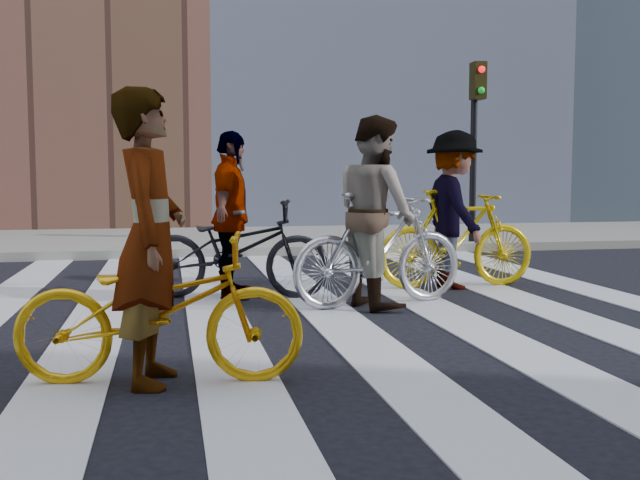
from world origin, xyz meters
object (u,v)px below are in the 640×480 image
object	(u,v)px
bike_yellow_right	(457,239)
rider_rear	(231,215)
rider_left	(150,238)
rider_mid	(375,212)
traffic_signal	(476,122)
bike_silver_mid	(380,249)
bike_dark_rear	(236,249)
bike_yellow_left	(159,309)
rider_right	(454,210)

from	to	relation	value
bike_yellow_right	rider_rear	size ratio (longest dim) A/B	1.07
rider_left	rider_mid	distance (m)	3.31
traffic_signal	bike_yellow_right	world-z (taller)	traffic_signal
rider_left	rider_mid	world-z (taller)	rider_mid
rider_left	bike_silver_mid	bearing A→B (deg)	-34.07
bike_silver_mid	bike_dark_rear	xyz separation A→B (m)	(-1.41, 0.81, -0.05)
rider_rear	traffic_signal	bearing A→B (deg)	-32.27
bike_yellow_right	rider_mid	distance (m)	1.70
bike_dark_rear	rider_left	world-z (taller)	rider_left
rider_rear	bike_silver_mid	bearing A→B (deg)	-104.54
traffic_signal	bike_silver_mid	xyz separation A→B (m)	(-3.26, -5.23, -1.69)
rider_left	bike_yellow_left	bearing A→B (deg)	-81.87
bike_dark_rear	rider_mid	world-z (taller)	rider_mid
rider_right	rider_left	bearing A→B (deg)	133.70
bike_yellow_left	rider_left	xyz separation A→B (m)	(-0.05, 0.00, 0.46)
bike_yellow_left	rider_right	size ratio (longest dim) A/B	0.99
rider_rear	bike_dark_rear	bearing A→B (deg)	-75.38
traffic_signal	rider_right	xyz separation A→B (m)	(-2.05, -4.20, -1.34)
bike_dark_rear	rider_right	size ratio (longest dim) A/B	1.10
bike_silver_mid	rider_rear	bearing A→B (deg)	46.73
traffic_signal	rider_mid	size ratio (longest dim) A/B	1.71
traffic_signal	bike_dark_rear	xyz separation A→B (m)	(-4.66, -4.41, -1.74)
bike_silver_mid	rider_right	distance (m)	1.62
rider_mid	rider_right	world-z (taller)	rider_mid
bike_yellow_left	rider_left	world-z (taller)	rider_left
traffic_signal	rider_left	size ratio (longest dim) A/B	1.74
bike_yellow_left	rider_left	distance (m)	0.47
bike_silver_mid	bike_yellow_left	bearing A→B (deg)	124.34
traffic_signal	rider_right	distance (m)	4.86
bike_silver_mid	rider_left	bearing A→B (deg)	123.70
rider_left	rider_right	bearing A→B (deg)	-36.41
bike_dark_rear	rider_left	bearing A→B (deg)	-179.64
bike_yellow_right	bike_dark_rear	world-z (taller)	bike_yellow_right
bike_yellow_right	rider_left	distance (m)	4.96
bike_silver_mid	rider_left	world-z (taller)	rider_left
bike_yellow_left	bike_dark_rear	distance (m)	3.38
bike_yellow_right	rider_rear	xyz separation A→B (m)	(-2.71, -0.21, 0.33)
bike_dark_rear	rider_mid	size ratio (longest dim) A/B	1.06
rider_left	rider_mid	bearing A→B (deg)	-33.43
bike_yellow_left	rider_rear	bearing A→B (deg)	-4.48
bike_dark_rear	rider_right	bearing A→B (deg)	-70.72
bike_silver_mid	rider_right	size ratio (longest dim) A/B	1.05
bike_silver_mid	bike_dark_rear	world-z (taller)	bike_silver_mid
bike_silver_mid	rider_left	size ratio (longest dim) A/B	1.03
bike_yellow_left	rider_rear	xyz separation A→B (m)	(0.74, 3.29, 0.43)
rider_rear	bike_yellow_right	bearing A→B (deg)	-70.89
bike_yellow_left	rider_mid	distance (m)	3.31
traffic_signal	rider_mid	xyz separation A→B (m)	(-3.31, -5.23, -1.31)
bike_silver_mid	rider_mid	xyz separation A→B (m)	(-0.05, 0.00, 0.39)
bike_yellow_left	rider_right	distance (m)	4.90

